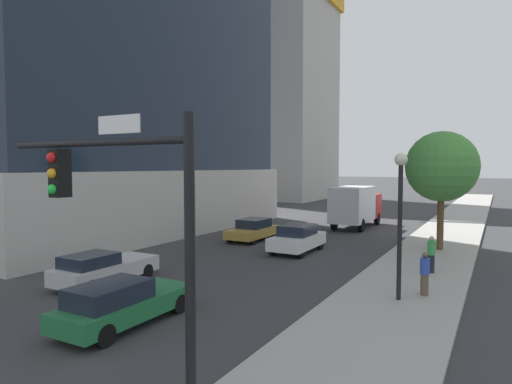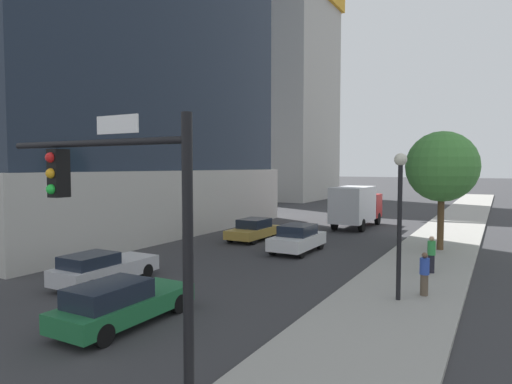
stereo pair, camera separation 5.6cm
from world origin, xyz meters
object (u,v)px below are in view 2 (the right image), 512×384
(box_truck, at_px, (356,205))
(car_gold, at_px, (253,230))
(car_white, at_px, (297,238))
(street_tree, at_px, (442,167))
(traffic_light_pole, at_px, (121,206))
(pedestrian_blue_shirt, at_px, (424,274))
(car_silver, at_px, (103,268))
(street_lamp, at_px, (400,203))
(construction_building, at_px, (276,84))
(pedestrian_green_shirt, at_px, (431,254))
(car_green, at_px, (121,303))

(box_truck, bearing_deg, car_gold, -114.84)
(car_white, bearing_deg, street_tree, 29.01)
(traffic_light_pole, xyz_separation_m, car_gold, (-7.57, 18.64, -3.36))
(car_gold, distance_m, pedestrian_blue_shirt, 14.35)
(traffic_light_pole, height_order, car_silver, traffic_light_pole)
(car_silver, bearing_deg, street_lamp, 16.47)
(street_tree, relative_size, car_white, 1.60)
(construction_building, bearing_deg, car_gold, -65.52)
(car_white, distance_m, pedestrian_blue_shirt, 9.61)
(construction_building, height_order, car_silver, construction_building)
(traffic_light_pole, xyz_separation_m, street_tree, (3.63, 20.22, 0.75))
(car_silver, bearing_deg, street_tree, 51.42)
(car_white, height_order, pedestrian_blue_shirt, pedestrian_blue_shirt)
(street_tree, height_order, car_gold, street_tree)
(construction_building, height_order, box_truck, construction_building)
(street_tree, height_order, car_silver, street_tree)
(car_white, distance_m, pedestrian_green_shirt, 7.66)
(traffic_light_pole, xyz_separation_m, car_white, (-3.39, 16.33, -3.27))
(car_green, bearing_deg, pedestrian_green_shirt, 56.29)
(pedestrian_green_shirt, bearing_deg, traffic_light_pole, -105.58)
(street_lamp, relative_size, car_gold, 1.22)
(construction_building, xyz_separation_m, car_green, (20.20, -50.69, -16.55))
(construction_building, bearing_deg, car_green, -68.27)
(street_lamp, height_order, street_tree, street_tree)
(car_gold, height_order, box_truck, box_truck)
(box_truck, height_order, pedestrian_green_shirt, box_truck)
(street_lamp, height_order, box_truck, street_lamp)
(car_white, bearing_deg, traffic_light_pole, -78.26)
(car_silver, distance_m, car_green, 5.15)
(street_lamp, height_order, pedestrian_green_shirt, street_lamp)
(traffic_light_pole, distance_m, pedestrian_blue_shirt, 11.68)
(construction_building, xyz_separation_m, car_gold, (16.03, -35.22, -16.56))
(construction_building, bearing_deg, pedestrian_blue_shirt, -57.36)
(car_white, bearing_deg, pedestrian_blue_shirt, -37.74)
(street_tree, xyz_separation_m, car_silver, (-11.19, -14.03, -4.13))
(car_silver, height_order, box_truck, box_truck)
(pedestrian_green_shirt, bearing_deg, car_gold, 158.82)
(car_white, xyz_separation_m, car_gold, (-4.17, 2.32, -0.09))
(traffic_light_pole, distance_m, car_green, 5.72)
(construction_building, xyz_separation_m, car_silver, (16.03, -47.67, -16.57))
(car_green, relative_size, box_truck, 0.66)
(street_tree, bearing_deg, car_green, -112.38)
(car_white, bearing_deg, construction_building, 118.29)
(pedestrian_blue_shirt, distance_m, pedestrian_green_shirt, 3.74)
(construction_building, relative_size, street_tree, 6.03)
(box_truck, distance_m, pedestrian_blue_shirt, 18.84)
(traffic_light_pole, distance_m, car_gold, 20.40)
(traffic_light_pole, height_order, pedestrian_green_shirt, traffic_light_pole)
(car_gold, bearing_deg, car_white, -29.02)
(pedestrian_blue_shirt, bearing_deg, street_lamp, -125.87)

